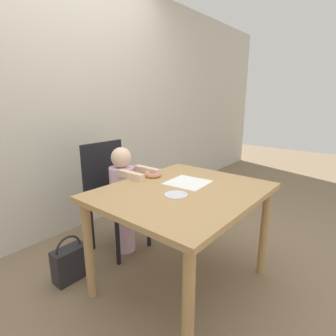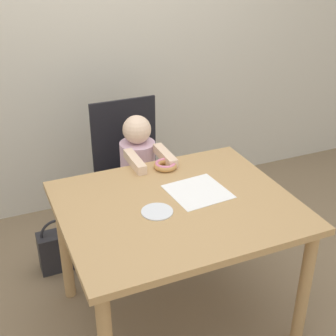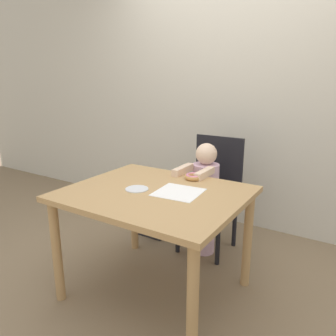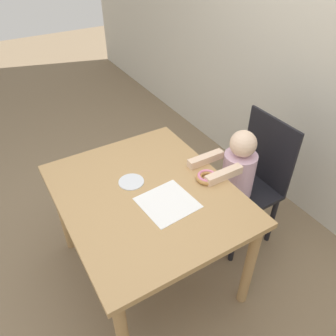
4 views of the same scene
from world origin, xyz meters
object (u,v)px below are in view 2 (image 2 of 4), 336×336
chair (132,175)px  handbag (59,249)px  donut (165,165)px  child_figure (139,184)px

chair → handbag: (-0.52, -0.12, -0.35)m
handbag → donut: bearing=-28.3°
child_figure → donut: child_figure is taller
chair → donut: (0.05, -0.43, 0.26)m
child_figure → donut: size_ratio=7.27×
chair → child_figure: size_ratio=1.02×
donut → handbag: donut is taller
chair → handbag: chair is taller
donut → handbag: 0.89m
child_figure → handbag: size_ratio=2.64×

